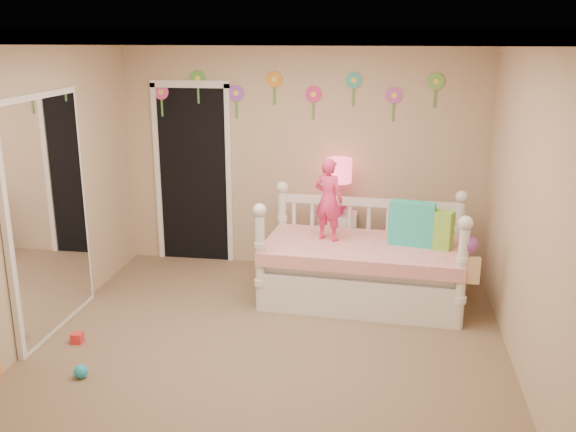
% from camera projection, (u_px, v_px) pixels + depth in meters
% --- Properties ---
extents(floor, '(4.00, 4.50, 0.01)m').
position_uv_depth(floor, '(265.00, 358.00, 5.28)').
color(floor, '#7F684C').
rests_on(floor, ground).
extents(ceiling, '(4.00, 4.50, 0.01)m').
position_uv_depth(ceiling, '(261.00, 30.00, 4.56)').
color(ceiling, white).
rests_on(ceiling, floor).
extents(back_wall, '(4.00, 0.01, 2.60)m').
position_uv_depth(back_wall, '(302.00, 153.00, 7.06)').
color(back_wall, tan).
rests_on(back_wall, floor).
extents(left_wall, '(0.01, 4.50, 2.60)m').
position_uv_depth(left_wall, '(22.00, 196.00, 5.22)').
color(left_wall, tan).
rests_on(left_wall, floor).
extents(right_wall, '(0.01, 4.50, 2.60)m').
position_uv_depth(right_wall, '(535.00, 217.00, 4.63)').
color(right_wall, tan).
rests_on(right_wall, floor).
extents(crown_molding, '(4.00, 4.50, 0.06)m').
position_uv_depth(crown_molding, '(261.00, 34.00, 4.57)').
color(crown_molding, white).
rests_on(crown_molding, ceiling).
extents(daybed, '(2.02, 1.18, 1.06)m').
position_uv_depth(daybed, '(363.00, 249.00, 6.29)').
color(daybed, white).
rests_on(daybed, floor).
extents(pillow_turquoise, '(0.45, 0.23, 0.43)m').
position_uv_depth(pillow_turquoise, '(412.00, 224.00, 6.18)').
color(pillow_turquoise, '#27C7B4').
rests_on(pillow_turquoise, daybed).
extents(pillow_lime, '(0.41, 0.27, 0.37)m').
position_uv_depth(pillow_lime, '(432.00, 229.00, 6.12)').
color(pillow_lime, '#86CC3E').
rests_on(pillow_lime, daybed).
extents(child, '(0.35, 0.30, 0.82)m').
position_uv_depth(child, '(329.00, 200.00, 6.27)').
color(child, '#F63873').
rests_on(child, daybed).
extents(nightstand, '(0.42, 0.32, 0.68)m').
position_uv_depth(nightstand, '(337.00, 243.00, 7.07)').
color(nightstand, white).
rests_on(nightstand, floor).
extents(table_lamp, '(0.28, 0.28, 0.61)m').
position_uv_depth(table_lamp, '(339.00, 177.00, 6.86)').
color(table_lamp, '#EE1F76').
rests_on(table_lamp, nightstand).
extents(closet_doorway, '(0.90, 0.04, 2.07)m').
position_uv_depth(closet_doorway, '(193.00, 173.00, 7.30)').
color(closet_doorway, black).
rests_on(closet_doorway, back_wall).
extents(flower_decals, '(3.40, 0.02, 0.50)m').
position_uv_depth(flower_decals, '(294.00, 94.00, 6.88)').
color(flower_decals, '#B2668C').
rests_on(flower_decals, back_wall).
extents(mirror_closet, '(0.07, 1.30, 2.10)m').
position_uv_depth(mirror_closet, '(49.00, 215.00, 5.56)').
color(mirror_closet, white).
rests_on(mirror_closet, left_wall).
extents(hanging_bag, '(0.20, 0.16, 0.36)m').
position_uv_depth(hanging_bag, '(468.00, 261.00, 5.64)').
color(hanging_bag, beige).
rests_on(hanging_bag, daybed).
extents(toy_scatter, '(0.88, 1.35, 0.11)m').
position_uv_depth(toy_scatter, '(63.00, 339.00, 5.48)').
color(toy_scatter, '#996666').
rests_on(toy_scatter, floor).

